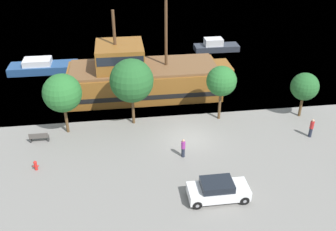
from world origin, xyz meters
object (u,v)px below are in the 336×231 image
(pirate_ship, at_px, (142,76))
(pedestrian_walking_near, at_px, (311,128))
(parked_car_curb_front, at_px, (218,190))
(bench_promenade_east, at_px, (39,137))
(fire_hydrant, at_px, (36,165))
(moored_boat_dockside, at_px, (216,46))
(pedestrian_walking_far, at_px, (183,148))
(moored_boat_outer, at_px, (42,67))

(pirate_ship, bearing_deg, pedestrian_walking_near, -36.89)
(pedestrian_walking_near, bearing_deg, parked_car_curb_front, -146.64)
(bench_promenade_east, bearing_deg, fire_hydrant, -84.77)
(moored_boat_dockside, distance_m, pedestrian_walking_near, 21.55)
(moored_boat_dockside, relative_size, pedestrian_walking_far, 3.71)
(moored_boat_dockside, xyz_separation_m, bench_promenade_east, (-19.45, -19.12, -0.17))
(pirate_ship, bearing_deg, moored_boat_outer, 146.11)
(moored_boat_dockside, height_order, bench_promenade_east, moored_boat_dockside)
(pirate_ship, relative_size, bench_promenade_east, 10.77)
(moored_boat_outer, height_order, fire_hydrant, moored_boat_outer)
(moored_boat_outer, relative_size, fire_hydrant, 9.95)
(moored_boat_outer, height_order, bench_promenade_east, moored_boat_outer)
(pedestrian_walking_near, bearing_deg, pirate_ship, 143.11)
(moored_boat_dockside, height_order, fire_hydrant, moored_boat_dockside)
(pedestrian_walking_near, distance_m, pedestrian_walking_far, 10.99)
(bench_promenade_east, xyz_separation_m, pedestrian_walking_near, (22.12, -2.27, 0.41))
(moored_boat_dockside, relative_size, parked_car_curb_front, 1.46)
(pirate_ship, relative_size, moored_boat_outer, 2.13)
(pirate_ship, bearing_deg, pedestrian_walking_far, -78.68)
(pirate_ship, height_order, bench_promenade_east, pirate_ship)
(pedestrian_walking_near, bearing_deg, pedestrian_walking_far, -173.03)
(moored_boat_dockside, xyz_separation_m, moored_boat_outer, (-21.38, -4.19, -0.01))
(parked_car_curb_front, relative_size, pedestrian_walking_far, 2.55)
(fire_hydrant, distance_m, pedestrian_walking_near, 21.83)
(parked_car_curb_front, bearing_deg, pirate_ship, 102.89)
(pirate_ship, height_order, parked_car_curb_front, pirate_ship)
(moored_boat_outer, bearing_deg, fire_hydrant, -83.06)
(parked_car_curb_front, distance_m, bench_promenade_east, 15.24)
(pirate_ship, xyz_separation_m, fire_hydrant, (-8.62, -11.35, -1.53))
(parked_car_curb_front, relative_size, bench_promenade_east, 2.64)
(pirate_ship, distance_m, moored_boat_dockside, 15.63)
(bench_promenade_east, bearing_deg, moored_boat_outer, 97.37)
(fire_hydrant, bearing_deg, pedestrian_walking_far, 0.77)
(pirate_ship, bearing_deg, parked_car_curb_front, -77.11)
(pedestrian_walking_near, bearing_deg, moored_boat_dockside, 97.13)
(moored_boat_outer, distance_m, bench_promenade_east, 15.05)
(moored_boat_dockside, distance_m, bench_promenade_east, 27.27)
(moored_boat_dockside, height_order, pedestrian_walking_near, pedestrian_walking_near)
(parked_car_curb_front, height_order, pedestrian_walking_far, pedestrian_walking_far)
(bench_promenade_east, bearing_deg, pirate_ship, 40.31)
(moored_boat_dockside, distance_m, parked_car_curb_front, 28.44)
(fire_hydrant, bearing_deg, moored_boat_outer, 96.94)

